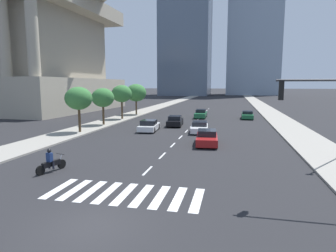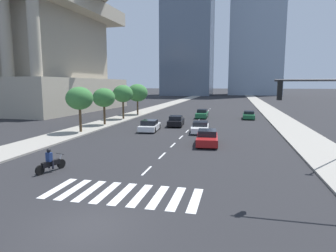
{
  "view_description": "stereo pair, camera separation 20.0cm",
  "coord_description": "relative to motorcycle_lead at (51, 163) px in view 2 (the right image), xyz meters",
  "views": [
    {
      "loc": [
        5.06,
        -9.61,
        5.36
      ],
      "look_at": [
        0.0,
        13.38,
        2.0
      ],
      "focal_mm": 31.09,
      "sensor_mm": 36.0,
      "label": 1
    },
    {
      "loc": [
        5.25,
        -9.57,
        5.36
      ],
      "look_at": [
        0.0,
        13.38,
        2.0
      ],
      "focal_mm": 31.09,
      "sensor_mm": 36.0,
      "label": 2
    }
  ],
  "objects": [
    {
      "name": "sidewalk_east",
      "position": [
        17.93,
        24.16,
        -0.51
      ],
      "size": [
        4.0,
        260.0,
        0.15
      ],
      "primitive_type": "cube",
      "color": "gray",
      "rests_on": "ground"
    },
    {
      "name": "war_memorial",
      "position": [
        -31.68,
        39.03,
        18.6
      ],
      "size": [
        32.39,
        32.39,
        37.47
      ],
      "rotation": [
        0.0,
        0.0,
        -0.05
      ],
      "color": "#A89E89",
      "rests_on": "ground"
    },
    {
      "name": "motorcycle_lead",
      "position": [
        0.0,
        0.0,
        0.0
      ],
      "size": [
        0.89,
        2.16,
        1.49
      ],
      "rotation": [
        0.0,
        0.0,
        1.3
      ],
      "color": "black",
      "rests_on": "ground"
    },
    {
      "name": "street_tree_fourth",
      "position": [
        -5.66,
        33.29,
        3.34
      ],
      "size": [
        3.58,
        3.58,
        5.31
      ],
      "color": "#4C3823",
      "rests_on": "sidewalk_west"
    },
    {
      "name": "ground_plane",
      "position": [
        5.74,
        -5.84,
        -0.58
      ],
      "size": [
        800.0,
        800.0,
        0.0
      ],
      "primitive_type": "plane",
      "color": "#232326"
    },
    {
      "name": "sedan_white_2",
      "position": [
        1.43,
        16.83,
        0.01
      ],
      "size": [
        2.2,
        4.51,
        1.29
      ],
      "rotation": [
        0.0,
        0.0,
        1.64
      ],
      "color": "silver",
      "rests_on": "ground"
    },
    {
      "name": "sedan_white_5",
      "position": [
        7.29,
        17.16,
        -0.02
      ],
      "size": [
        2.21,
        4.78,
        1.21
      ],
      "rotation": [
        0.0,
        0.0,
        -1.49
      ],
      "color": "silver",
      "rests_on": "ground"
    },
    {
      "name": "crosswalk_near",
      "position": [
        5.74,
        -2.46,
        -0.58
      ],
      "size": [
        7.65,
        2.99,
        0.01
      ],
      "color": "silver",
      "rests_on": "ground"
    },
    {
      "name": "sedan_black_0",
      "position": [
        3.58,
        21.66,
        0.03
      ],
      "size": [
        2.17,
        4.71,
        1.33
      ],
      "rotation": [
        0.0,
        0.0,
        1.65
      ],
      "color": "black",
      "rests_on": "ground"
    },
    {
      "name": "sedan_red_3",
      "position": [
        8.68,
        10.47,
        0.02
      ],
      "size": [
        2.18,
        4.56,
        1.31
      ],
      "rotation": [
        0.0,
        0.0,
        -1.49
      ],
      "color": "maroon",
      "rests_on": "ground"
    },
    {
      "name": "sedan_green_4",
      "position": [
        5.9,
        31.71,
        0.04
      ],
      "size": [
        1.84,
        4.82,
        1.35
      ],
      "rotation": [
        0.0,
        0.0,
        -1.55
      ],
      "color": "#1E6038",
      "rests_on": "ground"
    },
    {
      "name": "street_tree_second",
      "position": [
        -5.66,
        19.82,
        3.07
      ],
      "size": [
        2.9,
        2.9,
        4.76
      ],
      "color": "#4C3823",
      "rests_on": "sidewalk_west"
    },
    {
      "name": "sidewalk_west",
      "position": [
        -6.46,
        24.16,
        -0.51
      ],
      "size": [
        4.0,
        260.0,
        0.15
      ],
      "primitive_type": "cube",
      "color": "gray",
      "rests_on": "ground"
    },
    {
      "name": "sedan_green_1",
      "position": [
        13.25,
        31.87,
        -0.01
      ],
      "size": [
        1.89,
        4.27,
        1.22
      ],
      "rotation": [
        0.0,
        0.0,
        -1.6
      ],
      "color": "#1E6038",
      "rests_on": "ground"
    },
    {
      "name": "street_tree_nearest",
      "position": [
        -5.66,
        13.65,
        3.26
      ],
      "size": [
        2.96,
        2.96,
        4.97
      ],
      "color": "#4C3823",
      "rests_on": "sidewalk_west"
    },
    {
      "name": "lane_divider_center",
      "position": [
        5.74,
        25.54,
        -0.58
      ],
      "size": [
        0.14,
        50.0,
        0.01
      ],
      "color": "silver",
      "rests_on": "ground"
    },
    {
      "name": "street_tree_third",
      "position": [
        -5.66,
        26.48,
        3.39
      ],
      "size": [
        3.07,
        3.07,
        5.14
      ],
      "color": "#4C3823",
      "rests_on": "sidewalk_west"
    }
  ]
}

